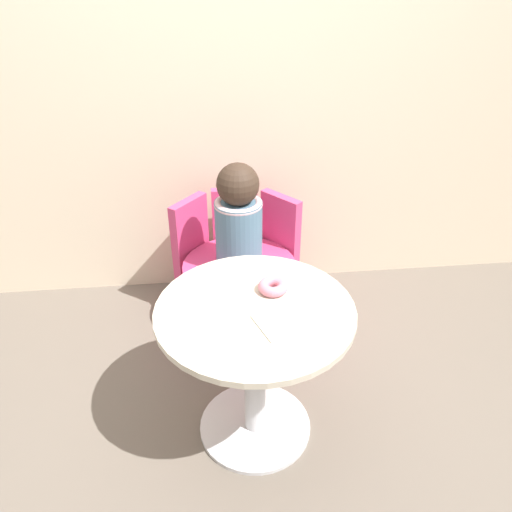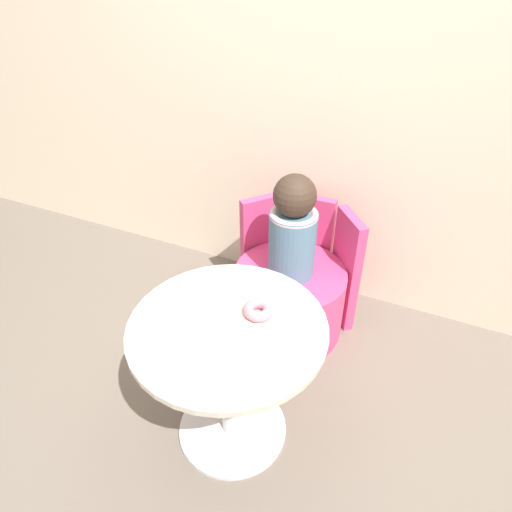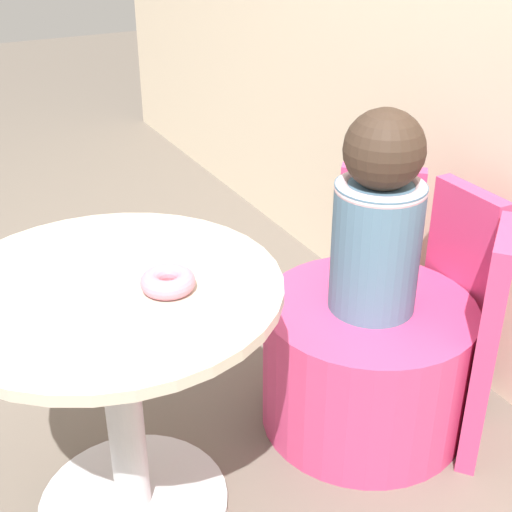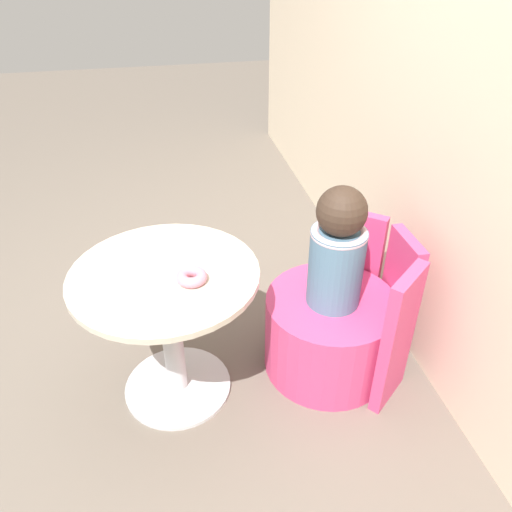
# 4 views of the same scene
# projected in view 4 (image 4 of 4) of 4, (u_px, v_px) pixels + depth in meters

# --- Properties ---
(ground_plane) EXTENTS (12.00, 12.00, 0.00)m
(ground_plane) POSITION_uv_depth(u_px,v_px,m) (181.00, 386.00, 2.23)
(ground_plane) COLOR #665B51
(back_wall) EXTENTS (6.00, 0.06, 2.40)m
(back_wall) POSITION_uv_depth(u_px,v_px,m) (475.00, 101.00, 1.75)
(back_wall) COLOR beige
(back_wall) RESTS_ON ground_plane
(round_table) EXTENTS (0.72, 0.72, 0.63)m
(round_table) POSITION_uv_depth(u_px,v_px,m) (169.00, 310.00, 1.97)
(round_table) COLOR silver
(round_table) RESTS_ON ground_plane
(tub_chair) EXTENTS (0.57, 0.57, 0.38)m
(tub_chair) POSITION_uv_depth(u_px,v_px,m) (328.00, 332.00, 2.24)
(tub_chair) COLOR #D13D70
(tub_chair) RESTS_ON ground_plane
(booth_backrest) EXTENTS (0.67, 0.24, 0.65)m
(booth_backrest) POSITION_uv_depth(u_px,v_px,m) (382.00, 302.00, 2.21)
(booth_backrest) COLOR #D13D70
(booth_backrest) RESTS_ON ground_plane
(child_figure) EXTENTS (0.23, 0.23, 0.53)m
(child_figure) POSITION_uv_depth(u_px,v_px,m) (337.00, 249.00, 1.99)
(child_figure) COLOR slate
(child_figure) RESTS_ON tub_chair
(donut) EXTENTS (0.11, 0.11, 0.04)m
(donut) POSITION_uv_depth(u_px,v_px,m) (192.00, 277.00, 1.81)
(donut) COLOR pink
(donut) RESTS_ON round_table
(paper_napkin) EXTENTS (0.20, 0.20, 0.01)m
(paper_napkin) POSITION_uv_depth(u_px,v_px,m) (139.00, 287.00, 1.79)
(paper_napkin) COLOR silver
(paper_napkin) RESTS_ON round_table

